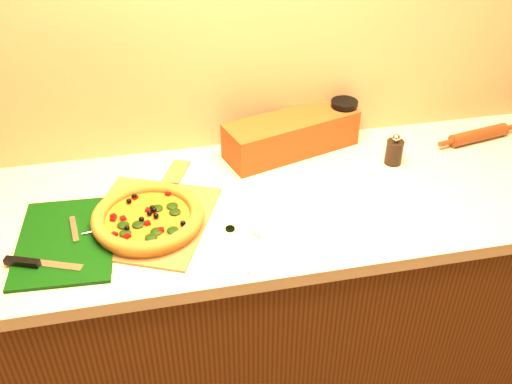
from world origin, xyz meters
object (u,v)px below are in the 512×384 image
pizza_peel (150,217)px  rolling_pin (479,135)px  cutting_board (65,241)px  pizza (148,217)px  dark_jar (343,120)px  pepper_grinder (394,151)px

pizza_peel → rolling_pin: bearing=33.6°
cutting_board → rolling_pin: rolling_pin is taller
pizza → rolling_pin: size_ratio=0.95×
pizza → dark_jar: bearing=27.0°
cutting_board → dark_jar: bearing=26.0°
pepper_grinder → rolling_pin: pepper_grinder is taller
pizza_peel → dark_jar: (0.67, 0.31, 0.07)m
pizza → dark_jar: 0.76m
rolling_pin → pepper_grinder: bearing=-168.0°
pizza_peel → pizza: (-0.01, -0.03, 0.02)m
pizza → pizza_peel: bearing=80.1°
pizza → rolling_pin: 1.15m
pizza → pepper_grinder: 0.81m
pizza_peel → pizza: size_ratio=1.71×
pepper_grinder → rolling_pin: (0.34, 0.07, -0.02)m
pizza → rolling_pin: bearing=11.7°
pizza → pepper_grinder: bearing=11.6°
cutting_board → pepper_grinder: 1.03m
cutting_board → pepper_grinder: pepper_grinder is taller
pizza_peel → pizza: bearing=-76.4°
rolling_pin → pizza: bearing=-168.3°
dark_jar → rolling_pin: bearing=-13.6°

